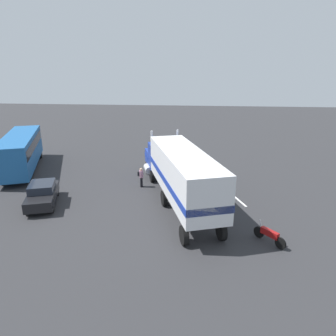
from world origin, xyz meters
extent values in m
plane|color=#2D2D30|center=(0.00, 0.00, 0.00)|extent=(120.00, 120.00, 0.00)
cube|color=silver|center=(-4.23, -3.50, 0.01)|extent=(4.21, 1.59, 0.01)
cube|color=silver|center=(-3.00, -5.93, 0.01)|extent=(4.18, 1.68, 0.01)
cube|color=#193399|center=(1.52, 0.33, 1.70)|extent=(2.51, 2.95, 1.20)
cube|color=#193399|center=(0.00, -0.18, 2.20)|extent=(2.13, 2.82, 2.20)
cube|color=silver|center=(2.41, 0.64, 1.70)|extent=(0.75, 2.01, 1.08)
cube|color=#193399|center=(1.52, 0.33, 1.76)|extent=(2.52, 2.98, 0.36)
cylinder|color=silver|center=(-0.87, 0.68, 2.80)|extent=(0.18, 0.18, 3.40)
cylinder|color=silver|center=(-0.16, -1.40, 2.80)|extent=(0.18, 0.18, 3.40)
cube|color=silver|center=(-6.01, -2.23, 2.75)|extent=(10.78, 5.85, 2.80)
cube|color=#193399|center=(-6.01, -2.23, 2.33)|extent=(10.79, 5.89, 0.44)
cylinder|color=silver|center=(-0.02, 1.18, 0.95)|extent=(1.44, 1.03, 0.64)
cylinder|color=black|center=(1.45, 1.47, 0.55)|extent=(1.14, 0.64, 1.10)
cylinder|color=black|center=(2.16, -0.61, 0.55)|extent=(1.14, 0.64, 1.10)
cylinder|color=black|center=(-0.73, 0.73, 0.55)|extent=(1.14, 0.64, 1.10)
cylinder|color=black|center=(-0.02, -1.35, 0.55)|extent=(1.14, 0.64, 1.10)
cylinder|color=black|center=(-5.42, -0.87, 0.55)|extent=(1.14, 0.64, 1.10)
cylinder|color=black|center=(-4.71, -2.95, 0.55)|extent=(1.14, 0.64, 1.10)
cylinder|color=black|center=(-10.39, -2.56, 0.55)|extent=(1.14, 0.64, 1.10)
cylinder|color=black|center=(-9.68, -4.64, 0.55)|extent=(1.14, 0.64, 1.10)
cylinder|color=black|center=(-1.93, 1.42, 0.41)|extent=(0.18, 0.18, 0.82)
cylinder|color=black|center=(-2.08, 1.43, 0.41)|extent=(0.18, 0.18, 0.82)
cylinder|color=#A5728C|center=(-2.00, 1.42, 1.11)|extent=(0.34, 0.34, 0.58)
sphere|color=tan|center=(-2.00, 1.42, 1.51)|extent=(0.23, 0.23, 0.23)
cube|color=black|center=(-2.00, 1.62, 1.14)|extent=(0.26, 0.16, 0.36)
cube|color=#1E5999|center=(1.28, 13.68, 1.95)|extent=(11.15, 6.50, 2.90)
cube|color=black|center=(1.28, 13.68, 2.53)|extent=(10.55, 6.29, 0.90)
cylinder|color=black|center=(4.65, 16.26, 0.50)|extent=(1.03, 0.64, 1.00)
cylinder|color=black|center=(5.50, 14.18, 0.50)|extent=(1.03, 0.64, 1.00)
cylinder|color=black|center=(-2.58, 13.32, 0.50)|extent=(1.03, 0.64, 1.00)
cylinder|color=black|center=(-1.73, 11.24, 0.50)|extent=(1.03, 0.64, 1.00)
cube|color=black|center=(-6.21, 7.79, 0.67)|extent=(4.75, 3.14, 0.70)
cube|color=#1E232D|center=(-6.02, 7.85, 1.29)|extent=(2.53, 2.25, 0.55)
cylinder|color=black|center=(-7.37, 6.56, 0.32)|extent=(0.68, 0.42, 0.64)
cylinder|color=black|center=(-7.88, 8.03, 0.32)|extent=(0.68, 0.42, 0.64)
cylinder|color=black|center=(-4.53, 7.54, 0.32)|extent=(0.68, 0.42, 0.64)
cylinder|color=black|center=(-5.04, 9.01, 0.32)|extent=(0.68, 0.42, 0.64)
cylinder|color=black|center=(-9.20, -6.81, 0.33)|extent=(0.56, 0.51, 0.66)
cylinder|color=black|center=(-10.29, -7.76, 0.33)|extent=(0.56, 0.51, 0.66)
cube|color=maroon|center=(-9.75, -7.28, 0.61)|extent=(0.99, 0.90, 0.36)
cylinder|color=silver|center=(-9.28, -6.87, 0.78)|extent=(0.26, 0.24, 0.69)
camera|label=1|loc=(-25.22, -3.25, 9.19)|focal=32.55mm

